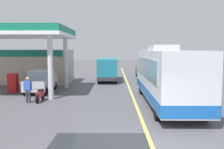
# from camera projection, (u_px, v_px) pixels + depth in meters

# --- Properties ---
(ground) EXTENTS (120.00, 120.00, 0.00)m
(ground) POSITION_uv_depth(u_px,v_px,m) (126.00, 80.00, 28.32)
(ground) COLOR #4C4C51
(lane_divider_stripe) EXTENTS (0.16, 50.00, 0.01)m
(lane_divider_stripe) POSITION_uv_depth(u_px,v_px,m) (129.00, 86.00, 23.34)
(lane_divider_stripe) COLOR #D8CC4C
(lane_divider_stripe) RESTS_ON ground
(coach_bus_main) EXTENTS (2.60, 11.04, 3.69)m
(coach_bus_main) POSITION_uv_depth(u_px,v_px,m) (165.00, 76.00, 15.88)
(coach_bus_main) COLOR silver
(coach_bus_main) RESTS_ON ground
(gas_station_roadside) EXTENTS (9.10, 11.95, 5.10)m
(gas_station_roadside) POSITION_uv_depth(u_px,v_px,m) (30.00, 58.00, 24.04)
(gas_station_roadside) COLOR #147259
(gas_station_roadside) RESTS_ON ground
(car_at_pump) EXTENTS (1.70, 4.20, 1.82)m
(car_at_pump) POSITION_uv_depth(u_px,v_px,m) (41.00, 79.00, 20.23)
(car_at_pump) COLOR #B2B2B7
(car_at_pump) RESTS_ON ground
(minibus_opposing_lane) EXTENTS (2.04, 6.13, 2.44)m
(minibus_opposing_lane) POSITION_uv_depth(u_px,v_px,m) (108.00, 67.00, 27.41)
(minibus_opposing_lane) COLOR teal
(minibus_opposing_lane) RESTS_ON ground
(motorcycle_parked_forecourt) EXTENTS (0.55, 1.80, 0.92)m
(motorcycle_parked_forecourt) POSITION_uv_depth(u_px,v_px,m) (40.00, 95.00, 16.53)
(motorcycle_parked_forecourt) COLOR black
(motorcycle_parked_forecourt) RESTS_ON ground
(pedestrian_near_pump) EXTENTS (0.55, 0.22, 1.66)m
(pedestrian_near_pump) POSITION_uv_depth(u_px,v_px,m) (31.00, 78.00, 22.01)
(pedestrian_near_pump) COLOR #33333F
(pedestrian_near_pump) RESTS_ON ground
(pedestrian_by_shop) EXTENTS (0.55, 0.22, 1.66)m
(pedestrian_by_shop) POSITION_uv_depth(u_px,v_px,m) (28.00, 88.00, 16.04)
(pedestrian_by_shop) COLOR #33333F
(pedestrian_by_shop) RESTS_ON ground
(car_trailing_behind_bus) EXTENTS (1.70, 4.20, 1.82)m
(car_trailing_behind_bus) POSITION_uv_depth(u_px,v_px,m) (144.00, 69.00, 31.31)
(car_trailing_behind_bus) COLOR #1E602D
(car_trailing_behind_bus) RESTS_ON ground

